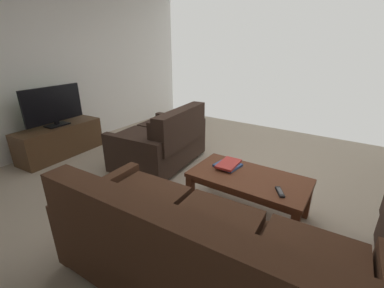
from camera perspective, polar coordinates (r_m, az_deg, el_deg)
name	(u,v)px	position (r m, az deg, el deg)	size (l,w,h in m)	color
ground_plane	(222,188)	(3.19, 6.67, -9.64)	(5.84, 5.41, 0.01)	tan
wall_right	(66,65)	(4.82, -26.28, 15.45)	(0.12, 5.41, 2.62)	white
sofa_main	(198,255)	(1.80, 1.43, -23.55)	(2.13, 0.98, 0.86)	black
loveseat_near	(163,141)	(3.61, -6.56, 0.58)	(1.00, 1.34, 0.85)	black
coffee_table	(248,182)	(2.62, 12.45, -8.26)	(1.13, 0.60, 0.42)	brown
tv_stand	(60,140)	(4.45, -27.32, 0.72)	(0.53, 1.27, 0.48)	#4C331E
flat_tv	(53,106)	(4.32, -28.52, 7.50)	(0.22, 0.90, 0.58)	black
book_stack	(228,164)	(2.74, 8.07, -4.55)	(0.27, 0.31, 0.05)	#385693
tv_remote	(280,192)	(2.39, 19.00, -10.07)	(0.12, 0.16, 0.02)	black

